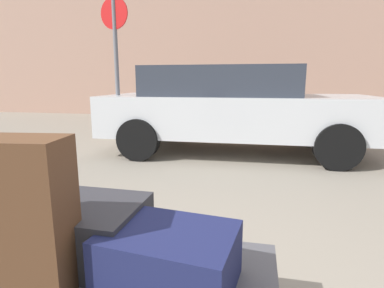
{
  "coord_description": "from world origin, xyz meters",
  "views": [
    {
      "loc": [
        0.5,
        -1.19,
        1.18
      ],
      "look_at": [
        0.0,
        1.2,
        0.69
      ],
      "focal_mm": 28.96,
      "sensor_mm": 36.0,
      "label": 1
    }
  ],
  "objects": [
    {
      "name": "suitcase_navy_front_right",
      "position": [
        0.17,
        -0.07,
        0.46
      ],
      "size": [
        0.58,
        0.46,
        0.25
      ],
      "primitive_type": "cube",
      "rotation": [
        0.0,
        0.0,
        -0.12
      ],
      "color": "#191E47",
      "rests_on": "luggage_cart"
    },
    {
      "name": "luggage_cart",
      "position": [
        0.0,
        0.0,
        0.27
      ],
      "size": [
        1.25,
        0.72,
        0.34
      ],
      "color": "#4C4C51",
      "rests_on": "ground_plane"
    },
    {
      "name": "no_parking_sign",
      "position": [
        -1.79,
        3.68,
        1.54
      ],
      "size": [
        0.5,
        0.1,
        2.5
      ],
      "color": "slate",
      "rests_on": "ground_plane"
    },
    {
      "name": "parked_car",
      "position": [
        0.09,
        4.04,
        0.76
      ],
      "size": [
        4.34,
        2.0,
        1.42
      ],
      "color": "silver",
      "rests_on": "ground_plane"
    },
    {
      "name": "suitcase_charcoal_stacked_top",
      "position": [
        -0.27,
        0.07,
        0.47
      ],
      "size": [
        0.51,
        0.47,
        0.27
      ],
      "primitive_type": "cube",
      "rotation": [
        0.0,
        0.0,
        -0.02
      ],
      "color": "#2D2D33",
      "rests_on": "luggage_cart"
    },
    {
      "name": "suitcase_brown_front_left",
      "position": [
        -0.39,
        -0.23,
        0.66
      ],
      "size": [
        0.43,
        0.27,
        0.64
      ],
      "primitive_type": "cube",
      "rotation": [
        0.0,
        0.0,
        0.12
      ],
      "color": "#51331E",
      "rests_on": "luggage_cart"
    },
    {
      "name": "bollard_kerb_near",
      "position": [
        2.59,
        7.36,
        0.31
      ],
      "size": [
        0.2,
        0.2,
        0.62
      ],
      "primitive_type": "cylinder",
      "color": "#383838",
      "rests_on": "ground_plane"
    }
  ]
}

